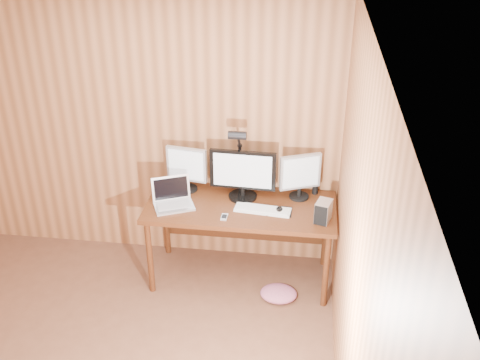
% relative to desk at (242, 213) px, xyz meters
% --- Properties ---
extents(room_shell, '(4.00, 4.00, 4.00)m').
position_rel_desk_xyz_m(room_shell, '(-0.93, -1.70, 0.62)').
color(room_shell, brown).
rests_on(room_shell, ground).
extents(desk, '(1.60, 0.70, 0.75)m').
position_rel_desk_xyz_m(desk, '(0.00, 0.00, 0.00)').
color(desk, '#48220E').
rests_on(desk, floor).
extents(monitor_center, '(0.56, 0.25, 0.44)m').
position_rel_desk_xyz_m(monitor_center, '(-0.00, 0.07, 0.35)').
color(monitor_center, black).
rests_on(monitor_center, desk).
extents(monitor_left, '(0.36, 0.17, 0.41)m').
position_rel_desk_xyz_m(monitor_left, '(-0.50, 0.14, 0.34)').
color(monitor_left, black).
rests_on(monitor_left, desk).
extents(monitor_right, '(0.34, 0.17, 0.41)m').
position_rel_desk_xyz_m(monitor_right, '(0.48, 0.12, 0.34)').
color(monitor_right, black).
rests_on(monitor_right, desk).
extents(laptop, '(0.40, 0.36, 0.23)m').
position_rel_desk_xyz_m(laptop, '(-0.57, -0.13, 0.18)').
color(laptop, silver).
rests_on(laptop, desk).
extents(keyboard, '(0.48, 0.19, 0.02)m').
position_rel_desk_xyz_m(keyboard, '(0.19, -0.14, 0.13)').
color(keyboard, white).
rests_on(keyboard, desk).
extents(mousepad, '(0.21, 0.17, 0.00)m').
position_rel_desk_xyz_m(mousepad, '(0.33, -0.13, 0.12)').
color(mousepad, black).
rests_on(mousepad, desk).
extents(mouse, '(0.08, 0.11, 0.03)m').
position_rel_desk_xyz_m(mouse, '(0.33, -0.13, 0.14)').
color(mouse, black).
rests_on(mouse, mousepad).
extents(hard_drive, '(0.15, 0.18, 0.18)m').
position_rel_desk_xyz_m(hard_drive, '(0.68, -0.23, 0.21)').
color(hard_drive, silver).
rests_on(hard_drive, desk).
extents(phone, '(0.05, 0.10, 0.01)m').
position_rel_desk_xyz_m(phone, '(-0.11, -0.28, 0.13)').
color(phone, silver).
rests_on(phone, desk).
extents(speaker, '(0.05, 0.05, 0.12)m').
position_rel_desk_xyz_m(speaker, '(0.62, 0.21, 0.18)').
color(speaker, black).
rests_on(speaker, desk).
extents(desk_lamp, '(0.15, 0.22, 0.66)m').
position_rel_desk_xyz_m(desk_lamp, '(-0.05, 0.13, 0.53)').
color(desk_lamp, black).
rests_on(desk_lamp, desk).
extents(fabric_pile, '(0.37, 0.33, 0.10)m').
position_rel_desk_xyz_m(fabric_pile, '(0.36, -0.33, -0.58)').
color(fabric_pile, '#B65875').
rests_on(fabric_pile, floor).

